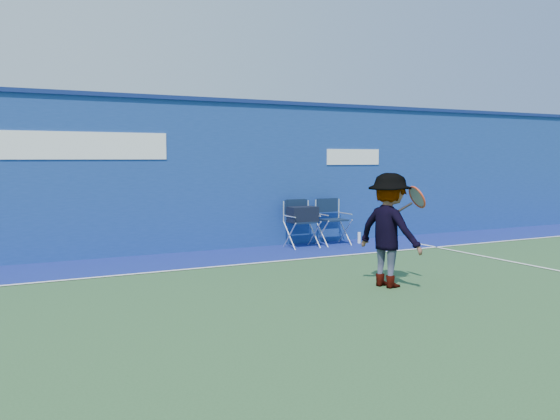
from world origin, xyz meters
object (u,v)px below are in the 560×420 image
directors_chair_right (333,230)px  water_bottle (359,238)px  tennis_player (389,230)px  directors_chair_left (302,227)px

directors_chair_right → water_bottle: directors_chair_right is taller
water_bottle → tennis_player: tennis_player is taller
directors_chair_right → tennis_player: 4.25m
tennis_player → directors_chair_left: bearing=79.6°
directors_chair_right → water_bottle: size_ratio=3.95×
directors_chair_left → water_bottle: 1.44m
directors_chair_left → directors_chair_right: size_ratio=1.01×
directors_chair_right → water_bottle: (0.61, -0.12, -0.19)m
directors_chair_left → directors_chair_right: bearing=3.2°
directors_chair_left → water_bottle: (1.41, -0.07, -0.30)m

